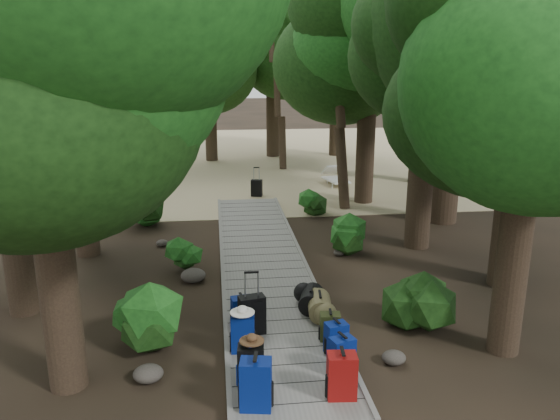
{
  "coord_description": "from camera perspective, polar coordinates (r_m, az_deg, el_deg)",
  "views": [
    {
      "loc": [
        -1.06,
        -10.96,
        4.68
      ],
      "look_at": [
        0.55,
        2.33,
        1.0
      ],
      "focal_mm": 35.0,
      "sensor_mm": 36.0,
      "label": 1
    }
  ],
  "objects": [
    {
      "name": "hat_brown",
      "position": [
        7.99,
        -2.97,
        -13.17
      ],
      "size": [
        0.36,
        0.36,
        0.11
      ],
      "primitive_type": null,
      "color": "#51351E",
      "rests_on": "backpack_left_b"
    },
    {
      "name": "kayak",
      "position": [
        21.88,
        -13.94,
        3.1
      ],
      "size": [
        1.85,
        3.63,
        0.36
      ],
      "primitive_type": "ellipsoid",
      "rotation": [
        0.0,
        0.0,
        -0.32
      ],
      "color": "#AA1F0E",
      "rests_on": "sand_beach"
    },
    {
      "name": "ground",
      "position": [
        11.96,
        -1.3,
        -7.67
      ],
      "size": [
        120.0,
        120.0,
        0.0
      ],
      "primitive_type": "plane",
      "color": "#312418",
      "rests_on": "ground"
    },
    {
      "name": "backpack_right_b",
      "position": [
        8.5,
        6.5,
        -14.68
      ],
      "size": [
        0.42,
        0.35,
        0.64
      ],
      "primitive_type": null,
      "rotation": [
        0.0,
        0.0,
        0.33
      ],
      "color": "navy",
      "rests_on": "boardwalk"
    },
    {
      "name": "palm_right_b",
      "position": [
        22.58,
        9.06,
        13.45
      ],
      "size": [
        4.14,
        4.14,
        7.99
      ],
      "primitive_type": null,
      "color": "#194312",
      "rests_on": "ground"
    },
    {
      "name": "duffel_right_black",
      "position": [
        10.44,
        3.3,
        -9.29
      ],
      "size": [
        0.59,
        0.75,
        0.42
      ],
      "primitive_type": null,
      "rotation": [
        0.0,
        0.0,
        -0.29
      ],
      "color": "black",
      "rests_on": "boardwalk"
    },
    {
      "name": "boardwalk",
      "position": [
        12.86,
        -1.74,
        -5.69
      ],
      "size": [
        2.0,
        12.0,
        0.12
      ],
      "primitive_type": "cube",
      "color": "slate",
      "rests_on": "ground"
    },
    {
      "name": "palm_left_a",
      "position": [
        17.84,
        -18.93,
        9.56
      ],
      "size": [
        3.93,
        3.93,
        6.25
      ],
      "primitive_type": null,
      "color": "#194312",
      "rests_on": "ground"
    },
    {
      "name": "backpack_left_d",
      "position": [
        9.93,
        -4.04,
        -10.27
      ],
      "size": [
        0.39,
        0.31,
        0.55
      ],
      "primitive_type": null,
      "rotation": [
        0.0,
        0.0,
        0.16
      ],
      "color": "navy",
      "rests_on": "boardwalk"
    },
    {
      "name": "tree_back_b",
      "position": [
        27.26,
        -0.79,
        15.2
      ],
      "size": [
        5.15,
        5.15,
        9.19
      ],
      "primitive_type": null,
      "color": "black",
      "rests_on": "ground"
    },
    {
      "name": "rock_left_d",
      "position": [
        14.56,
        -12.21,
        -3.38
      ],
      "size": [
        0.31,
        0.28,
        0.17
      ],
      "primitive_type": null,
      "color": "#4C473F",
      "rests_on": "ground"
    },
    {
      "name": "tree_back_a",
      "position": [
        26.24,
        -7.41,
        13.85
      ],
      "size": [
        4.66,
        4.66,
        8.07
      ],
      "primitive_type": null,
      "color": "black",
      "rests_on": "ground"
    },
    {
      "name": "suitcase_on_boardwalk",
      "position": [
        9.54,
        -2.94,
        -10.89
      ],
      "size": [
        0.49,
        0.33,
        0.69
      ],
      "primitive_type": null,
      "rotation": [
        0.0,
        0.0,
        0.21
      ],
      "color": "black",
      "rests_on": "boardwalk"
    },
    {
      "name": "tree_right_a",
      "position": [
        9.03,
        24.51,
        7.45
      ],
      "size": [
        4.38,
        4.38,
        7.3
      ],
      "primitive_type": null,
      "color": "black",
      "rests_on": "ground"
    },
    {
      "name": "tree_right_c",
      "position": [
        13.93,
        15.27,
        14.39
      ],
      "size": [
        5.28,
        5.28,
        9.13
      ],
      "primitive_type": null,
      "color": "black",
      "rests_on": "ground"
    },
    {
      "name": "backpack_right_c",
      "position": [
        9.0,
        5.89,
        -13.03
      ],
      "size": [
        0.39,
        0.31,
        0.58
      ],
      "primitive_type": null,
      "rotation": [
        0.0,
        0.0,
        0.22
      ],
      "color": "navy",
      "rests_on": "boardwalk"
    },
    {
      "name": "sun_lounger",
      "position": [
        21.17,
        5.87,
        3.5
      ],
      "size": [
        1.08,
        2.16,
        0.67
      ],
      "primitive_type": null,
      "rotation": [
        0.0,
        0.0,
        0.21
      ],
      "color": "silver",
      "rests_on": "sand_beach"
    },
    {
      "name": "tree_left_c",
      "position": [
        13.73,
        -20.86,
        11.87
      ],
      "size": [
        4.69,
        4.69,
        8.15
      ],
      "primitive_type": null,
      "color": "black",
      "rests_on": "ground"
    },
    {
      "name": "shrub_right_a",
      "position": [
        10.21,
        14.16,
        -9.47
      ],
      "size": [
        1.05,
        1.05,
        0.94
      ],
      "primitive_type": null,
      "color": "#164514",
      "rests_on": "ground"
    },
    {
      "name": "backpack_left_b",
      "position": [
        8.16,
        -3.06,
        -15.75
      ],
      "size": [
        0.4,
        0.3,
        0.69
      ],
      "primitive_type": null,
      "rotation": [
        0.0,
        0.0,
        -0.1
      ],
      "color": "black",
      "rests_on": "boardwalk"
    },
    {
      "name": "tree_left_a",
      "position": [
        7.85,
        -23.85,
        8.38
      ],
      "size": [
        4.68,
        4.68,
        7.81
      ],
      "primitive_type": null,
      "color": "black",
      "rests_on": "ground"
    },
    {
      "name": "shrub_left_a",
      "position": [
        9.5,
        -14.32,
        -10.99
      ],
      "size": [
        1.2,
        1.2,
        1.08
      ],
      "primitive_type": null,
      "color": "#164514",
      "rests_on": "ground"
    },
    {
      "name": "palm_right_c",
      "position": [
        24.13,
        0.84,
        12.43
      ],
      "size": [
        4.32,
        4.32,
        6.88
      ],
      "primitive_type": null,
      "color": "#194312",
      "rests_on": "ground"
    },
    {
      "name": "tree_back_c",
      "position": [
        27.69,
        5.98,
        14.46
      ],
      "size": [
        4.75,
        4.75,
        8.55
      ],
      "primitive_type": null,
      "color": "black",
      "rests_on": "ground"
    },
    {
      "name": "tree_right_e",
      "position": [
        18.26,
        9.25,
        14.23
      ],
      "size": [
        4.86,
        4.86,
        8.75
      ],
      "primitive_type": null,
      "color": "black",
      "rests_on": "ground"
    },
    {
      "name": "rock_left_c",
      "position": [
        12.13,
        -9.05,
        -6.76
      ],
      "size": [
        0.54,
        0.49,
        0.3
      ],
      "primitive_type": null,
      "color": "#4C473F",
      "rests_on": "ground"
    },
    {
      "name": "palm_right_a",
      "position": [
        17.64,
        7.41,
        12.83
      ],
      "size": [
        4.62,
        4.62,
        7.87
      ],
      "primitive_type": null,
      "color": "#194312",
      "rests_on": "ground"
    },
    {
      "name": "rock_left_a",
      "position": [
        8.8,
        -13.6,
        -16.28
      ],
      "size": [
        0.46,
        0.41,
        0.25
      ],
      "primitive_type": null,
      "color": "#4C473F",
      "rests_on": "ground"
    },
    {
      "name": "shrub_left_b",
      "position": [
        12.83,
        -10.18,
        -4.56
      ],
      "size": [
        0.8,
        0.8,
        0.72
      ],
      "primitive_type": null,
      "color": "#164514",
      "rests_on": "ground"
    },
    {
      "name": "backpack_left_c",
      "position": [
        9.02,
        -3.9,
        -12.53
      ],
      "size": [
        0.4,
        0.3,
        0.69
      ],
      "primitive_type": null,
      "rotation": [
        0.0,
        0.0,
        -0.1
      ],
      "color": "navy",
      "rests_on": "boardwalk"
    },
    {
      "name": "rock_left_b",
      "position": [
        10.03,
        -14.75,
        -12.43
      ],
      "size": [
        0.32,
        0.29,
        0.18
      ],
      "primitive_type": null,
      "color": "#4C473F",
      "rests_on": "ground"
    },
    {
      "name": "shrub_right_c",
      "position": [
        17.01,
        3.31,
        0.74
      ],
      "size": [
        0.87,
        0.87,
        0.78
      ],
      "primitive_type": null,
      "color": "#164514",
      "rests_on": "ground"
    },
    {
      "name": "hat_white",
      "position": [
        8.81,
        -3.97,
        -10.26
      ],
      "size": [
        0.4,
        0.4,
        0.13
      ],
      "primitive_type": null,
      "color": "silver",
      "rests_on": "backpack_left_c"
    },
    {
      "name": "backpack_right_d",
      "position": [
        9.41,
        5.26,
        -11.9
      ],
      "size": [
        0.37,
        0.28,
        0.52
      ],
      "primitive_type": null,
      "rotation": [
        0.0,
        0.0,
        -0.12
      ],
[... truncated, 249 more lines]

